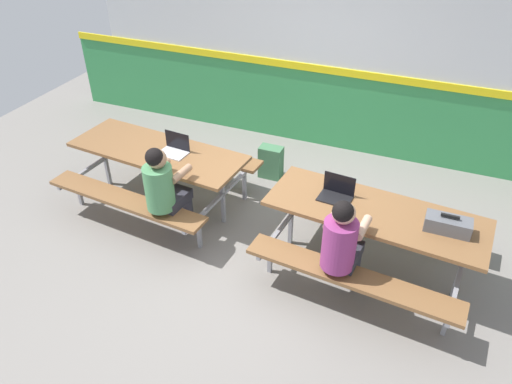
# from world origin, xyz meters

# --- Properties ---
(ground_plane) EXTENTS (10.00, 10.00, 0.02)m
(ground_plane) POSITION_xyz_m (0.00, 0.00, -0.01)
(ground_plane) COLOR gray
(accent_backdrop) EXTENTS (8.00, 0.14, 2.60)m
(accent_backdrop) POSITION_xyz_m (0.00, 2.33, 1.25)
(accent_backdrop) COLOR #338C4C
(accent_backdrop) RESTS_ON ground
(picnic_table_left) EXTENTS (2.14, 1.72, 0.74)m
(picnic_table_left) POSITION_xyz_m (-1.28, 0.14, 0.58)
(picnic_table_left) COLOR brown
(picnic_table_left) RESTS_ON ground
(picnic_table_right) EXTENTS (2.14, 1.72, 0.74)m
(picnic_table_right) POSITION_xyz_m (1.28, -0.09, 0.58)
(picnic_table_right) COLOR brown
(picnic_table_right) RESTS_ON ground
(student_nearer) EXTENTS (0.39, 0.53, 1.21)m
(student_nearer) POSITION_xyz_m (-0.82, -0.46, 0.71)
(student_nearer) COLOR #2D2D38
(student_nearer) RESTS_ON ground
(student_further) EXTENTS (0.39, 0.53, 1.21)m
(student_further) POSITION_xyz_m (1.08, -0.63, 0.71)
(student_further) COLOR #2D2D38
(student_further) RESTS_ON ground
(laptop_silver) EXTENTS (0.34, 0.25, 0.22)m
(laptop_silver) POSITION_xyz_m (-1.05, 0.15, 0.79)
(laptop_silver) COLOR silver
(laptop_silver) RESTS_ON picnic_table_left
(laptop_dark) EXTENTS (0.34, 0.25, 0.22)m
(laptop_dark) POSITION_xyz_m (0.87, -0.01, 0.79)
(laptop_dark) COLOR black
(laptop_dark) RESTS_ON picnic_table_right
(toolbox_grey) EXTENTS (0.40, 0.18, 0.18)m
(toolbox_grey) POSITION_xyz_m (1.92, -0.15, 0.81)
(toolbox_grey) COLOR #595B60
(toolbox_grey) RESTS_ON picnic_table_right
(backpack_dark) EXTENTS (0.30, 0.22, 0.44)m
(backpack_dark) POSITION_xyz_m (-0.26, 1.18, 0.22)
(backpack_dark) COLOR #3F724C
(backpack_dark) RESTS_ON ground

